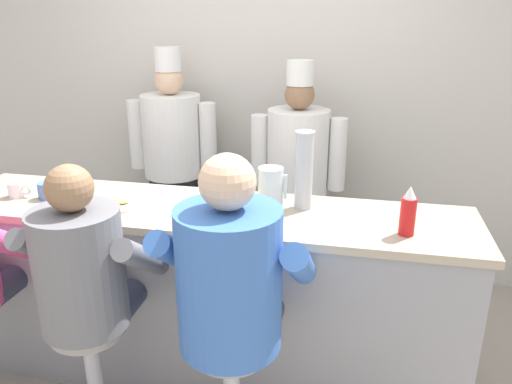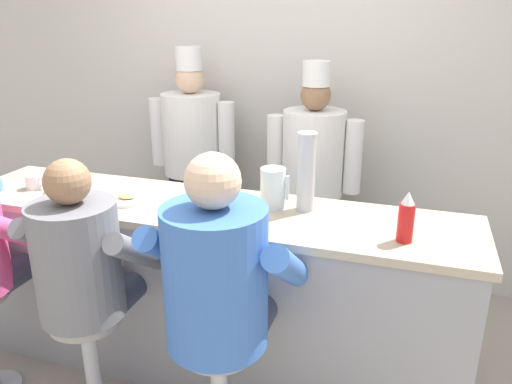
% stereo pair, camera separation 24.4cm
% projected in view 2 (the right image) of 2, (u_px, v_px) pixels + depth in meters
% --- Properties ---
extents(wall_back, '(10.00, 0.06, 2.70)m').
position_uv_depth(wall_back, '(277.00, 97.00, 3.71)').
color(wall_back, beige).
rests_on(wall_back, ground_plane).
extents(diner_counter, '(2.78, 0.62, 0.99)m').
position_uv_depth(diner_counter, '(207.00, 289.00, 2.76)').
color(diner_counter, gray).
rests_on(diner_counter, ground_plane).
extents(ketchup_bottle_red, '(0.07, 0.07, 0.23)m').
position_uv_depth(ketchup_bottle_red, '(406.00, 219.00, 2.16)').
color(ketchup_bottle_red, red).
rests_on(ketchup_bottle_red, diner_counter).
extents(mustard_bottle_yellow, '(0.06, 0.06, 0.23)m').
position_uv_depth(mustard_bottle_yellow, '(231.00, 194.00, 2.45)').
color(mustard_bottle_yellow, yellow).
rests_on(mustard_bottle_yellow, diner_counter).
extents(hot_sauce_bottle_orange, '(0.03, 0.03, 0.13)m').
position_uv_depth(hot_sauce_bottle_orange, '(252.00, 211.00, 2.36)').
color(hot_sauce_bottle_orange, orange).
rests_on(hot_sauce_bottle_orange, diner_counter).
extents(water_pitcher_clear, '(0.15, 0.13, 0.21)m').
position_uv_depth(water_pitcher_clear, '(273.00, 188.00, 2.54)').
color(water_pitcher_clear, silver).
rests_on(water_pitcher_clear, diner_counter).
extents(breakfast_plate, '(0.22, 0.22, 0.04)m').
position_uv_depth(breakfast_plate, '(127.00, 199.00, 2.66)').
color(breakfast_plate, white).
rests_on(breakfast_plate, diner_counter).
extents(coffee_mug_blue, '(0.14, 0.09, 0.09)m').
position_uv_depth(coffee_mug_blue, '(62.00, 183.00, 2.80)').
color(coffee_mug_blue, '#4C7AB2').
rests_on(coffee_mug_blue, diner_counter).
extents(coffee_mug_white, '(0.13, 0.09, 0.08)m').
position_uv_depth(coffee_mug_white, '(34.00, 182.00, 2.84)').
color(coffee_mug_white, white).
rests_on(coffee_mug_white, diner_counter).
extents(cup_stack_steel, '(0.10, 0.10, 0.40)m').
position_uv_depth(cup_stack_steel, '(306.00, 172.00, 2.48)').
color(cup_stack_steel, '#B7BABF').
rests_on(cup_stack_steel, diner_counter).
extents(diner_seated_grey, '(0.58, 0.58, 1.37)m').
position_uv_depth(diner_seated_grey, '(84.00, 267.00, 2.27)').
color(diner_seated_grey, '#B2B5BA').
rests_on(diner_seated_grey, ground_plane).
extents(diner_seated_blue, '(0.65, 0.64, 1.45)m').
position_uv_depth(diner_seated_blue, '(219.00, 282.00, 2.06)').
color(diner_seated_blue, '#B2B5BA').
rests_on(diner_seated_blue, ground_plane).
extents(cook_in_whites_near, '(0.67, 0.43, 1.72)m').
position_uv_depth(cook_in_whites_near, '(193.00, 153.00, 3.75)').
color(cook_in_whites_near, '#232328').
rests_on(cook_in_whites_near, ground_plane).
extents(cook_in_whites_far, '(0.65, 0.41, 1.66)m').
position_uv_depth(cook_in_whites_far, '(313.00, 174.00, 3.39)').
color(cook_in_whites_far, '#232328').
rests_on(cook_in_whites_far, ground_plane).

